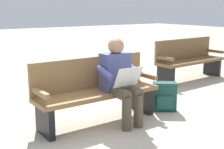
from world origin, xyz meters
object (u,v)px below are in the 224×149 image
bench_near (96,90)px  person_seated (120,79)px  backpack (165,97)px  bench_far (188,59)px

bench_near → person_seated: size_ratio=1.53×
bench_near → person_seated: person_seated is taller
bench_near → backpack: size_ratio=4.01×
bench_near → person_seated: bearing=136.3°
person_seated → bench_far: bearing=-156.1°
bench_near → person_seated: (-0.25, 0.23, 0.17)m
person_seated → backpack: bearing=-179.6°
bench_far → bench_near: bearing=16.3°
person_seated → bench_near: bearing=-43.7°
bench_near → backpack: bench_near is taller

